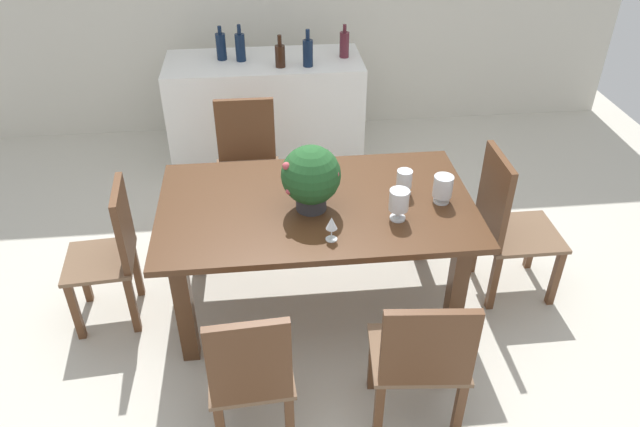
{
  "coord_description": "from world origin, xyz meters",
  "views": [
    {
      "loc": [
        -0.29,
        -3.01,
        2.71
      ],
      "look_at": [
        0.04,
        0.09,
        0.57
      ],
      "focal_mm": 33.84,
      "sensor_mm": 36.0,
      "label": 1
    }
  ],
  "objects": [
    {
      "name": "crystal_vase_left",
      "position": [
        0.73,
        -0.14,
        0.87
      ],
      "size": [
        0.11,
        0.11,
        0.17
      ],
      "color": "silver",
      "rests_on": "dining_table"
    },
    {
      "name": "flower_centerpiece",
      "position": [
        -0.03,
        -0.13,
        0.98
      ],
      "size": [
        0.34,
        0.34,
        0.39
      ],
      "color": "#333338",
      "rests_on": "dining_table"
    },
    {
      "name": "wine_bottle_green",
      "position": [
        0.11,
        1.65,
        1.06
      ],
      "size": [
        0.08,
        0.08,
        0.3
      ],
      "color": "#0F1E38",
      "rests_on": "kitchen_counter"
    },
    {
      "name": "wine_glass",
      "position": [
        0.05,
        -0.44,
        0.87
      ],
      "size": [
        0.06,
        0.06,
        0.14
      ],
      "color": "silver",
      "rests_on": "dining_table"
    },
    {
      "name": "chair_near_right",
      "position": [
        0.41,
        -1.09,
        0.51
      ],
      "size": [
        0.51,
        0.45,
        0.9
      ],
      "rotation": [
        0.0,
        0.0,
        3.05
      ],
      "color": "brown",
      "rests_on": "ground"
    },
    {
      "name": "crystal_vase_center_near",
      "position": [
        0.53,
        -0.03,
        0.86
      ],
      "size": [
        0.09,
        0.09,
        0.16
      ],
      "color": "silver",
      "rests_on": "dining_table"
    },
    {
      "name": "crystal_vase_right",
      "position": [
        0.44,
        -0.29,
        0.88
      ],
      "size": [
        0.11,
        0.11,
        0.19
      ],
      "color": "silver",
      "rests_on": "dining_table"
    },
    {
      "name": "kitchen_counter",
      "position": [
        -0.25,
        1.82,
        0.47
      ],
      "size": [
        1.63,
        0.68,
        0.95
      ],
      "primitive_type": "cube",
      "color": "white",
      "rests_on": "ground"
    },
    {
      "name": "wine_bottle_dark",
      "position": [
        -0.11,
        1.66,
        1.04
      ],
      "size": [
        0.08,
        0.08,
        0.26
      ],
      "color": "black",
      "rests_on": "kitchen_counter"
    },
    {
      "name": "wine_bottle_clear",
      "position": [
        -0.59,
        1.88,
        1.06
      ],
      "size": [
        0.08,
        0.08,
        0.28
      ],
      "color": "#0F1E38",
      "rests_on": "kitchen_counter"
    },
    {
      "name": "chair_far_left",
      "position": [
        -0.42,
        0.95,
        0.52
      ],
      "size": [
        0.47,
        0.46,
        0.94
      ],
      "rotation": [
        0.0,
        0.0,
        -0.01
      ],
      "color": "brown",
      "rests_on": "ground"
    },
    {
      "name": "wine_bottle_tall",
      "position": [
        0.43,
        1.83,
        1.06
      ],
      "size": [
        0.08,
        0.08,
        0.27
      ],
      "color": "#511E28",
      "rests_on": "kitchen_counter"
    },
    {
      "name": "dining_table",
      "position": [
        0.0,
        -0.07,
        0.65
      ],
      "size": [
        1.85,
        1.08,
        0.77
      ],
      "color": "#4C2D19",
      "rests_on": "ground"
    },
    {
      "name": "chair_foot_end",
      "position": [
        1.19,
        -0.07,
        0.55
      ],
      "size": [
        0.48,
        0.45,
        1.01
      ],
      "rotation": [
        0.0,
        0.0,
        1.57
      ],
      "color": "brown",
      "rests_on": "ground"
    },
    {
      "name": "wine_bottle_amber",
      "position": [
        -0.43,
        1.83,
        1.06
      ],
      "size": [
        0.08,
        0.08,
        0.3
      ],
      "color": "#0F1E38",
      "rests_on": "kitchen_counter"
    },
    {
      "name": "ground_plane",
      "position": [
        0.0,
        0.0,
        0.0
      ],
      "size": [
        7.04,
        7.04,
        0.0
      ],
      "primitive_type": "plane",
      "color": "beige"
    },
    {
      "name": "chair_near_left",
      "position": [
        -0.41,
        -1.09,
        0.51
      ],
      "size": [
        0.43,
        0.46,
        0.92
      ],
      "rotation": [
        0.0,
        0.0,
        3.2
      ],
      "color": "brown",
      "rests_on": "ground"
    },
    {
      "name": "chair_head_end",
      "position": [
        -1.22,
        -0.07,
        0.51
      ],
      "size": [
        0.43,
        0.44,
        0.93
      ],
      "rotation": [
        0.0,
        0.0,
        -1.5
      ],
      "color": "brown",
      "rests_on": "ground"
    }
  ]
}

